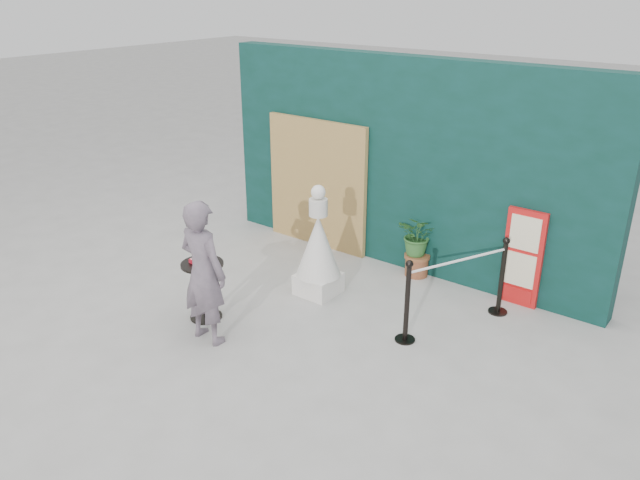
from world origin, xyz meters
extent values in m
plane|color=#ADAAA5|center=(0.00, 0.00, 0.00)|extent=(60.00, 60.00, 0.00)
cube|color=black|center=(0.00, 3.15, 1.50)|extent=(6.00, 0.30, 3.00)
cube|color=tan|center=(-1.40, 2.94, 1.00)|extent=(1.80, 0.08, 2.00)
imported|color=slate|center=(-0.67, -0.10, 0.86)|extent=(0.63, 0.42, 1.72)
cube|color=red|center=(1.90, 2.96, 0.65)|extent=(0.50, 0.06, 1.30)
cube|color=beige|center=(1.90, 2.92, 1.00)|extent=(0.38, 0.02, 0.45)
cube|color=beige|center=(1.90, 2.92, 0.50)|extent=(0.38, 0.02, 0.45)
cube|color=red|center=(1.90, 2.92, 0.15)|extent=(0.38, 0.02, 0.18)
cube|color=silver|center=(-0.34, 1.61, 0.14)|extent=(0.51, 0.51, 0.28)
cone|color=silver|center=(-0.34, 1.61, 0.70)|extent=(0.60, 0.60, 0.84)
cylinder|color=beige|center=(-0.34, 1.61, 1.23)|extent=(0.24, 0.24, 0.22)
sphere|color=white|center=(-0.34, 1.61, 1.43)|extent=(0.19, 0.19, 0.19)
cylinder|color=black|center=(-1.06, 0.23, 0.01)|extent=(0.40, 0.40, 0.02)
cylinder|color=black|center=(-1.06, 0.23, 0.36)|extent=(0.06, 0.06, 0.72)
cylinder|color=black|center=(-1.06, 0.23, 0.73)|extent=(0.52, 0.52, 0.03)
cube|color=#B31324|center=(-1.06, 0.23, 0.78)|extent=(0.26, 0.19, 0.05)
cube|color=red|center=(-1.06, 0.23, 0.80)|extent=(0.24, 0.17, 0.00)
cube|color=#D98C4F|center=(-1.10, 0.24, 0.82)|extent=(0.15, 0.14, 0.02)
cube|color=#D59B4E|center=(-1.01, 0.21, 0.82)|extent=(0.13, 0.13, 0.02)
cone|color=yellow|center=(-1.04, 0.28, 0.83)|extent=(0.06, 0.06, 0.06)
cylinder|color=brown|center=(0.44, 2.90, 0.14)|extent=(0.33, 0.33, 0.27)
cylinder|color=brown|center=(0.44, 2.90, 0.30)|extent=(0.36, 0.36, 0.05)
imported|color=#2E622A|center=(0.44, 2.90, 0.62)|extent=(0.54, 0.47, 0.60)
cylinder|color=black|center=(1.20, 1.28, 0.01)|extent=(0.24, 0.24, 0.02)
cylinder|color=black|center=(1.20, 1.28, 0.48)|extent=(0.06, 0.06, 0.96)
sphere|color=black|center=(1.20, 1.28, 0.99)|extent=(0.09, 0.09, 0.09)
cylinder|color=black|center=(1.80, 2.58, 0.01)|extent=(0.24, 0.24, 0.02)
cylinder|color=black|center=(1.80, 2.58, 0.48)|extent=(0.06, 0.06, 0.96)
sphere|color=black|center=(1.80, 2.58, 0.99)|extent=(0.09, 0.09, 0.09)
cylinder|color=white|center=(1.50, 1.93, 0.88)|extent=(0.63, 1.31, 0.03)
camera|label=1|loc=(4.25, -4.33, 3.94)|focal=35.00mm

